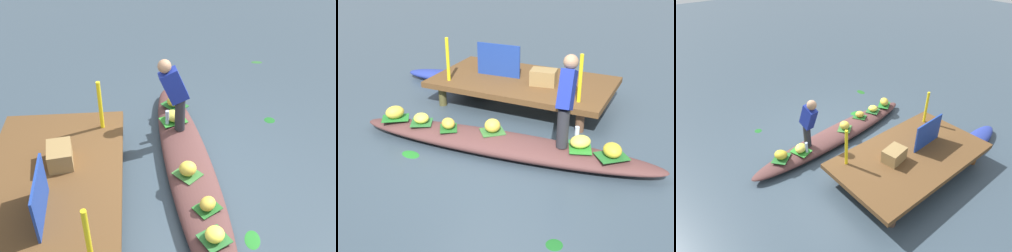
{
  "view_description": "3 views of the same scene",
  "coord_description": "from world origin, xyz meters",
  "views": [
    {
      "loc": [
        -4.41,
        0.67,
        4.17
      ],
      "look_at": [
        0.48,
        0.28,
        0.6
      ],
      "focal_mm": 44.86,
      "sensor_mm": 36.0,
      "label": 1
    },
    {
      "loc": [
        2.31,
        -4.8,
        2.98
      ],
      "look_at": [
        -0.04,
        0.21,
        0.32
      ],
      "focal_mm": 44.88,
      "sensor_mm": 36.0,
      "label": 2
    },
    {
      "loc": [
        3.52,
        4.58,
        4.19
      ],
      "look_at": [
        -0.02,
        0.26,
        0.5
      ],
      "focal_mm": 31.24,
      "sensor_mm": 36.0,
      "label": 3
    }
  ],
  "objects": [
    {
      "name": "market_banner",
      "position": [
        -0.96,
        1.85,
        0.75
      ],
      "size": [
        0.83,
        0.07,
        0.59
      ],
      "primitive_type": "cube",
      "rotation": [
        0.0,
        0.0,
        0.05
      ],
      "color": "navy",
      "rests_on": "dock_platform"
    },
    {
      "name": "leaf_mat_1",
      "position": [
        -0.83,
        -0.11,
        0.26
      ],
      "size": [
        0.38,
        0.4,
        0.01
      ],
      "primitive_type": "cube",
      "rotation": [
        0.0,
        0.0,
        2.13
      ],
      "color": "#226023",
      "rests_on": "vendor_boat"
    },
    {
      "name": "vendor_boat",
      "position": [
        0.0,
        0.0,
        0.13
      ],
      "size": [
        4.6,
        1.04,
        0.26
      ],
      "primitive_type": "ellipsoid",
      "rotation": [
        0.0,
        0.0,
        0.08
      ],
      "color": "#54322F",
      "rests_on": "ground"
    },
    {
      "name": "canal_water",
      "position": [
        0.0,
        0.0,
        0.0
      ],
      "size": [
        40.0,
        40.0,
        0.0
      ],
      "primitive_type": "plane",
      "color": "#354451",
      "rests_on": "ground"
    },
    {
      "name": "banana_bunch_0",
      "position": [
        1.1,
        0.15,
        0.35
      ],
      "size": [
        0.37,
        0.36,
        0.17
      ],
      "primitive_type": "ellipsoid",
      "rotation": [
        0.0,
        0.0,
        3.81
      ],
      "color": "#EEDE52",
      "rests_on": "vendor_boat"
    },
    {
      "name": "dock_platform",
      "position": [
        -0.46,
        1.85,
        0.39
      ],
      "size": [
        3.2,
        1.8,
        0.45
      ],
      "color": "brown",
      "rests_on": "ground"
    },
    {
      "name": "railing_post_east",
      "position": [
        0.74,
        1.25,
        0.84
      ],
      "size": [
        0.06,
        0.06,
        0.77
      ],
      "primitive_type": "cylinder",
      "color": "yellow",
      "rests_on": "dock_platform"
    },
    {
      "name": "leaf_mat_3",
      "position": [
        -0.19,
        0.07,
        0.26
      ],
      "size": [
        0.45,
        0.44,
        0.01
      ],
      "primitive_type": "cube",
      "rotation": [
        0.0,
        0.0,
        0.71
      ],
      "color": "#366D30",
      "rests_on": "vendor_boat"
    },
    {
      "name": "drifting_plant_2",
      "position": [
        -1.16,
        -0.63,
        0.0
      ],
      "size": [
        0.33,
        0.25,
        0.01
      ],
      "primitive_type": "ellipsoid",
      "rotation": [
        0.0,
        0.0,
        2.94
      ],
      "color": "#227A27",
      "rests_on": "ground"
    },
    {
      "name": "leaf_mat_0",
      "position": [
        1.1,
        0.15,
        0.26
      ],
      "size": [
        0.41,
        0.47,
        0.01
      ],
      "primitive_type": "cube",
      "rotation": [
        0.0,
        0.0,
        1.9
      ],
      "color": "#2C842B",
      "rests_on": "vendor_boat"
    },
    {
      "name": "vendor_person",
      "position": [
        0.86,
        0.16,
        0.95
      ],
      "size": [
        0.22,
        0.47,
        1.22
      ],
      "color": "#28282D",
      "rests_on": "vendor_boat"
    },
    {
      "name": "drifting_plant_0",
      "position": [
        3.46,
        -1.86,
        0.0
      ],
      "size": [
        0.14,
        0.25,
        0.01
      ],
      "primitive_type": "ellipsoid",
      "rotation": [
        0.0,
        0.0,
        1.47
      ],
      "color": "#2B612B",
      "rests_on": "ground"
    },
    {
      "name": "railing_post_west",
      "position": [
        -1.66,
        1.25,
        0.84
      ],
      "size": [
        0.06,
        0.06,
        0.77
      ],
      "primitive_type": "cylinder",
      "color": "yellow",
      "rests_on": "dock_platform"
    },
    {
      "name": "banana_bunch_2",
      "position": [
        -1.31,
        -0.11,
        0.33
      ],
      "size": [
        0.33,
        0.33,
        0.15
      ],
      "primitive_type": "ellipsoid",
      "rotation": [
        0.0,
        0.0,
        4.01
      ],
      "color": "#F9E14A",
      "rests_on": "vendor_boat"
    },
    {
      "name": "banana_bunch_3",
      "position": [
        -0.19,
        0.07,
        0.36
      ],
      "size": [
        0.27,
        0.28,
        0.2
      ],
      "primitive_type": "ellipsoid",
      "rotation": [
        0.0,
        0.0,
        1.77
      ],
      "color": "gold",
      "rests_on": "vendor_boat"
    },
    {
      "name": "banana_bunch_4",
      "position": [
        1.54,
        0.09,
        0.35
      ],
      "size": [
        0.35,
        0.36,
        0.18
      ],
      "primitive_type": "ellipsoid",
      "rotation": [
        0.0,
        0.0,
        2.12
      ],
      "color": "gold",
      "rests_on": "vendor_boat"
    },
    {
      "name": "drifting_plant_1",
      "position": [
        1.33,
        -1.54,
        0.0
      ],
      "size": [
        0.2,
        0.2,
        0.01
      ],
      "primitive_type": "ellipsoid",
      "rotation": [
        0.0,
        0.0,
        0.1
      ],
      "color": "#1A6021",
      "rests_on": "ground"
    },
    {
      "name": "leaf_mat_4",
      "position": [
        1.54,
        0.09,
        0.26
      ],
      "size": [
        0.5,
        0.49,
        0.01
      ],
      "primitive_type": "cube",
      "rotation": [
        0.0,
        0.0,
        0.7
      ],
      "color": "#236629",
      "rests_on": "vendor_boat"
    },
    {
      "name": "banana_bunch_1",
      "position": [
        -0.83,
        -0.11,
        0.34
      ],
      "size": [
        0.3,
        0.29,
        0.16
      ],
      "primitive_type": "ellipsoid",
      "rotation": [
        0.0,
        0.0,
        2.46
      ],
      "color": "gold",
      "rests_on": "vendor_boat"
    },
    {
      "name": "leaf_mat_2",
      "position": [
        -1.31,
        -0.11,
        0.26
      ],
      "size": [
        0.42,
        0.43,
        0.01
      ],
      "primitive_type": "cube",
      "rotation": [
        0.0,
        0.0,
        2.05
      ],
      "color": "#28662E",
      "rests_on": "vendor_boat"
    },
    {
      "name": "produce_crate",
      "position": [
        -0.05,
        1.77,
        0.59
      ],
      "size": [
        0.48,
        0.38,
        0.27
      ],
      "primitive_type": "cube",
      "rotation": [
        0.0,
        0.0,
        0.15
      ],
      "color": "olive",
      "rests_on": "dock_platform"
    },
    {
      "name": "water_bottle",
      "position": [
        1.01,
        0.25,
        0.38
      ],
      "size": [
        0.06,
        0.06,
        0.25
      ],
      "primitive_type": "cylinder",
      "color": "silver",
      "rests_on": "vendor_boat"
    }
  ]
}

